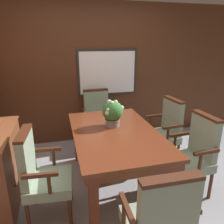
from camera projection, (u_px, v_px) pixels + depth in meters
ground_plane at (123, 198)px, 2.65m from camera, size 14.00×14.00×0.00m
wall_back at (94, 75)px, 3.93m from camera, size 7.20×0.08×2.45m
dining_table at (115, 139)px, 2.71m from camera, size 1.02×1.64×0.76m
chair_head_far at (98, 116)px, 3.85m from camera, size 0.54×0.48×1.00m
chair_right_far at (165, 129)px, 3.31m from camera, size 0.50×0.55×1.00m
chair_head_near at (159, 221)px, 1.63m from camera, size 0.53×0.48×1.00m
chair_right_near at (194, 152)px, 2.63m from camera, size 0.49×0.54×1.00m
chair_left_near at (41, 173)px, 2.21m from camera, size 0.50×0.55×1.00m
potted_plant at (113, 113)px, 2.78m from camera, size 0.28×0.27×0.35m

